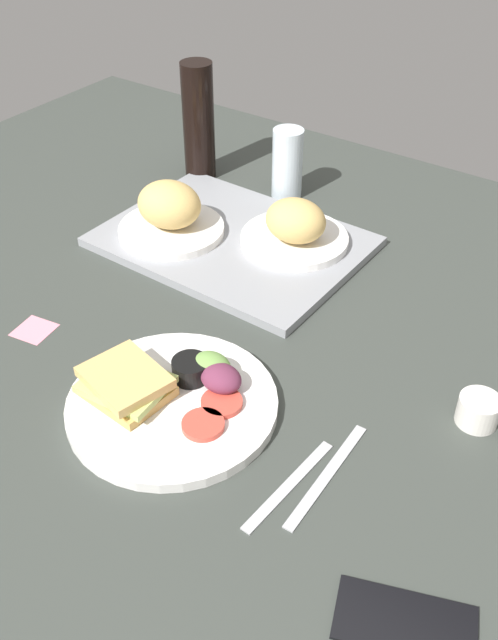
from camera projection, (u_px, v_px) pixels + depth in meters
ground_plane at (227, 354)px, 108.29cm from camera, size 190.00×150.00×3.00cm
serving_tray at (232, 241)px, 129.08cm from camera, size 45.54×33.73×1.60cm
bread_plate_near at (170, 213)px, 127.85cm from camera, size 19.13×19.13×9.53cm
bread_plate_far at (295, 228)px, 124.75cm from camera, size 19.14×19.14×8.80cm
plate_with_salad at (170, 396)px, 96.61cm from camera, size 28.62×28.62×5.40cm
drinking_glass at (287, 163)px, 140.11cm from camera, size 6.05×6.05×13.88cm
soda_bottle at (199, 122)px, 143.84cm from camera, size 6.40×6.40×23.76cm
espresso_cup at (478, 410)px, 94.04cm from camera, size 5.60×5.60×4.00cm
fork at (289, 485)px, 86.64cm from camera, size 2.54×17.06×0.50cm
knife at (327, 475)px, 87.86cm from camera, size 1.93×19.03×0.50cm
cell_phone at (405, 622)px, 72.76cm from camera, size 15.99×11.69×0.80cm
sticky_note at (34, 330)px, 110.36cm from camera, size 6.41×6.41×0.12cm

